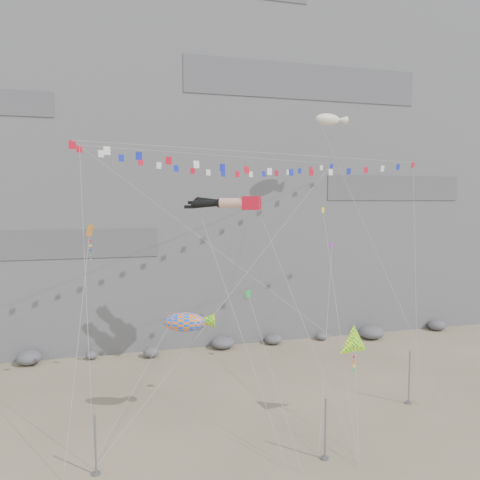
{
  "coord_description": "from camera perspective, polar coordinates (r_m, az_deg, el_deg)",
  "views": [
    {
      "loc": [
        -11.5,
        -32.78,
        16.42
      ],
      "look_at": [
        -0.17,
        9.0,
        12.8
      ],
      "focal_mm": 35.0,
      "sensor_mm": 36.0,
      "label": 1
    }
  ],
  "objects": [
    {
      "name": "flag_banner_lower",
      "position": [
        38.98,
        4.99,
        10.39
      ],
      "size": [
        31.51,
        9.41,
        23.2
      ],
      "color": "red",
      "rests_on": "ground"
    },
    {
      "name": "delta_kite",
      "position": [
        35.34,
        13.79,
        -12.15
      ],
      "size": [
        3.79,
        5.59,
        8.59
      ],
      "color": "#FFF50D",
      "rests_on": "ground"
    },
    {
      "name": "anchor_pole_right",
      "position": [
        41.68,
        19.93,
        -15.46
      ],
      "size": [
        0.12,
        0.12,
        4.39
      ],
      "primitive_type": "cylinder",
      "color": "gray",
      "rests_on": "ground"
    },
    {
      "name": "small_kite_a",
      "position": [
        42.01,
        -5.19,
        4.08
      ],
      "size": [
        3.36,
        16.86,
        23.23
      ],
      "color": "#D75912",
      "rests_on": "ground"
    },
    {
      "name": "anchor_pole_left",
      "position": [
        31.71,
        -17.22,
        -22.76
      ],
      "size": [
        0.12,
        0.12,
        3.73
      ],
      "primitive_type": "cylinder",
      "color": "gray",
      "rests_on": "ground"
    },
    {
      "name": "anchor_pole_center",
      "position": [
        32.41,
        10.36,
        -21.74
      ],
      "size": [
        0.12,
        0.12,
        3.97
      ],
      "primitive_type": "cylinder",
      "color": "gray",
      "rests_on": "ground"
    },
    {
      "name": "legs_kite",
      "position": [
        40.98,
        -1.08,
        4.5
      ],
      "size": [
        8.62,
        17.05,
        21.5
      ],
      "rotation": [
        0.0,
        0.0,
        -0.43
      ],
      "color": "red",
      "rests_on": "ground"
    },
    {
      "name": "harlequin_kite",
      "position": [
        34.2,
        -17.83,
        0.98
      ],
      "size": [
        2.46,
        7.15,
        15.71
      ],
      "color": "red",
      "rests_on": "ground"
    },
    {
      "name": "small_kite_c",
      "position": [
        35.78,
        1.04,
        -6.77
      ],
      "size": [
        1.59,
        9.54,
        12.88
      ],
      "color": "green",
      "rests_on": "ground"
    },
    {
      "name": "blimp_windsock",
      "position": [
        50.93,
        10.69,
        14.19
      ],
      "size": [
        5.04,
        16.73,
        29.54
      ],
      "color": "#FAEBCD",
      "rests_on": "ground"
    },
    {
      "name": "small_kite_b",
      "position": [
        42.86,
        11.12,
        -1.03
      ],
      "size": [
        7.25,
        12.63,
        18.51
      ],
      "color": "purple",
      "rests_on": "ground"
    },
    {
      "name": "fish_windsock",
      "position": [
        34.19,
        -6.79,
        -9.92
      ],
      "size": [
        8.44,
        4.31,
        10.41
      ],
      "color": "orange",
      "rests_on": "ground"
    },
    {
      "name": "small_kite_d",
      "position": [
        44.31,
        10.14,
        3.14
      ],
      "size": [
        4.79,
        15.05,
        21.58
      ],
      "color": "yellow",
      "rests_on": "ground"
    },
    {
      "name": "cliff",
      "position": [
        66.35,
        -5.18,
        12.19
      ],
      "size": [
        80.0,
        28.0,
        50.0
      ],
      "primitive_type": "cube",
      "color": "slate",
      "rests_on": "ground"
    },
    {
      "name": "ground",
      "position": [
        38.43,
        4.02,
        -20.53
      ],
      "size": [
        120.0,
        120.0,
        0.0
      ],
      "primitive_type": "plane",
      "color": "gray",
      "rests_on": "ground"
    },
    {
      "name": "flag_banner_upper",
      "position": [
        45.08,
        -1.2,
        10.14
      ],
      "size": [
        26.55,
        20.5,
        28.24
      ],
      "color": "red",
      "rests_on": "ground"
    },
    {
      "name": "talus_boulders",
      "position": [
        53.49,
        -2.12,
        -12.42
      ],
      "size": [
        60.0,
        3.0,
        1.2
      ],
      "primitive_type": null,
      "color": "slate",
      "rests_on": "ground"
    }
  ]
}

